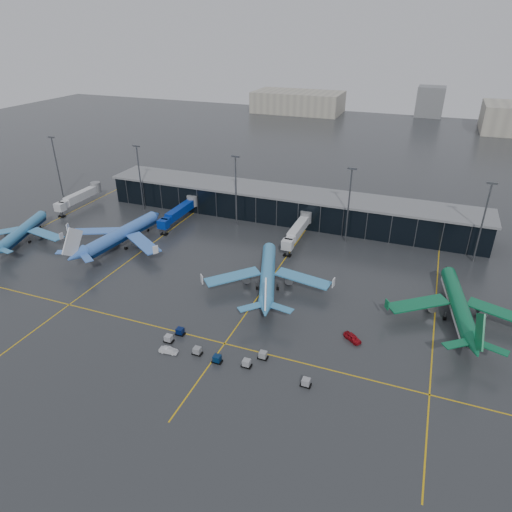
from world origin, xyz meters
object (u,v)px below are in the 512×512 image
(airliner_klm_near, at_px, (268,266))
(airliner_aer_lingus, at_px, (460,295))
(airliner_arkefly, at_px, (121,227))
(baggage_carts, at_px, (224,354))
(mobile_airstair, at_px, (268,302))
(airliner_klm_west, at_px, (21,225))
(service_van_white, at_px, (169,350))
(service_van_red, at_px, (352,338))

(airliner_klm_near, xyz_separation_m, airliner_aer_lingus, (49.29, 2.96, -0.01))
(airliner_aer_lingus, bearing_deg, airliner_arkefly, 168.23)
(baggage_carts, relative_size, mobile_airstair, 9.46)
(airliner_klm_west, distance_m, airliner_klm_near, 87.22)
(airliner_arkefly, relative_size, mobile_airstair, 11.54)
(airliner_aer_lingus, height_order, service_van_white, airliner_aer_lingus)
(airliner_aer_lingus, height_order, mobile_airstair, airliner_aer_lingus)
(airliner_klm_near, height_order, service_van_red, airliner_klm_near)
(baggage_carts, height_order, mobile_airstair, mobile_airstair)
(airliner_arkefly, distance_m, airliner_klm_near, 54.12)
(service_van_white, bearing_deg, baggage_carts, -81.49)
(mobile_airstair, bearing_deg, airliner_klm_west, 153.48)
(airliner_arkefly, relative_size, airliner_aer_lingus, 1.05)
(airliner_klm_near, relative_size, service_van_white, 9.84)
(airliner_klm_west, height_order, airliner_klm_near, airliner_klm_near)
(mobile_airstair, bearing_deg, airliner_klm_near, 87.80)
(service_van_white, bearing_deg, airliner_aer_lingus, -64.02)
(airliner_klm_near, bearing_deg, airliner_arkefly, 154.12)
(airliner_klm_near, distance_m, airliner_aer_lingus, 49.37)
(airliner_arkefly, xyz_separation_m, airliner_aer_lingus, (102.92, -4.27, -0.29))
(airliner_klm_west, height_order, airliner_aer_lingus, airliner_aer_lingus)
(airliner_aer_lingus, bearing_deg, service_van_white, -156.81)
(airliner_aer_lingus, relative_size, service_van_white, 9.82)
(airliner_klm_west, relative_size, airliner_klm_near, 0.89)
(airliner_klm_west, xyz_separation_m, baggage_carts, (88.44, -30.46, -4.96))
(baggage_carts, xyz_separation_m, service_van_white, (-12.09, -3.26, -0.06))
(baggage_carts, bearing_deg, airliner_klm_near, 92.22)
(airliner_klm_near, distance_m, service_van_white, 37.53)
(airliner_arkefly, height_order, service_van_white, airliner_arkefly)
(baggage_carts, relative_size, service_van_white, 8.42)
(airliner_klm_west, bearing_deg, mobile_airstair, -22.49)
(mobile_airstair, bearing_deg, service_van_white, -139.89)
(airliner_aer_lingus, bearing_deg, airliner_klm_west, 172.58)
(airliner_arkefly, relative_size, baggage_carts, 1.22)
(airliner_klm_west, relative_size, airliner_aer_lingus, 0.89)
(airliner_arkefly, xyz_separation_m, airliner_klm_near, (53.63, -7.23, -0.28))
(airliner_klm_near, bearing_deg, mobile_airstair, -88.45)
(airliner_arkefly, bearing_deg, mobile_airstair, -9.95)
(service_van_red, bearing_deg, service_van_white, 153.67)
(service_van_white, bearing_deg, airliner_klm_west, 59.57)
(airliner_arkefly, height_order, mobile_airstair, airliner_arkefly)
(airliner_aer_lingus, relative_size, mobile_airstair, 11.04)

